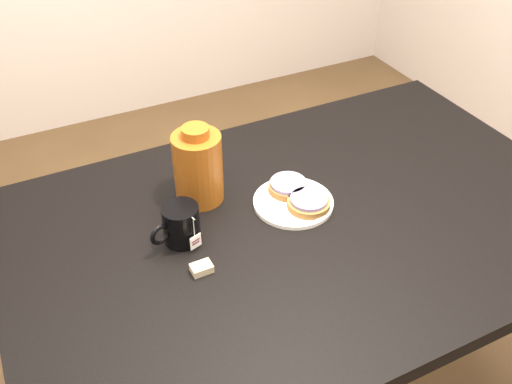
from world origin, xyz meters
TOP-DOWN VIEW (x-y plane):
  - table at (0.00, 0.00)m, footprint 1.40×0.90m
  - plate at (-0.00, 0.06)m, footprint 0.20×0.20m
  - bagel_back at (0.01, 0.10)m, footprint 0.12×0.12m
  - bagel_front at (0.02, 0.02)m, footprint 0.11×0.11m
  - mug at (-0.29, 0.06)m, footprint 0.13×0.10m
  - teabag_pouch at (-0.29, -0.05)m, footprint 0.05×0.03m
  - bagel_package at (-0.19, 0.18)m, footprint 0.15×0.15m

SIDE VIEW (x-z plane):
  - table at x=0.00m, z-range 0.29..1.04m
  - plate at x=0.00m, z-range 0.75..0.76m
  - teabag_pouch at x=-0.29m, z-range 0.75..0.77m
  - bagel_front at x=0.02m, z-range 0.76..0.79m
  - bagel_back at x=0.01m, z-range 0.76..0.79m
  - mug at x=-0.29m, z-range 0.75..0.84m
  - bagel_package at x=-0.19m, z-range 0.74..0.94m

